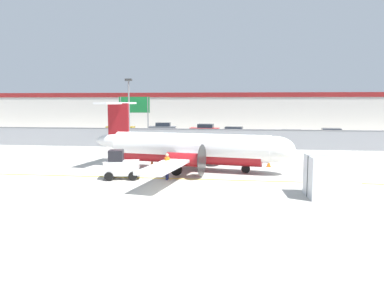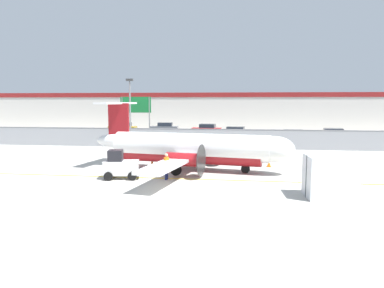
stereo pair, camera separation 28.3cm
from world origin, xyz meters
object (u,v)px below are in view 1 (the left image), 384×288
object	(u,v)px
cargo_container	(331,176)
parked_car_1	(163,128)
parked_car_2	(205,129)
highway_sign	(134,109)
parked_car_5	(332,135)
parked_car_0	(121,128)
commuter_airplane	(194,148)
apron_light_pole	(129,108)
baggage_tug	(121,166)
traffic_cone_near_left	(269,163)
parked_car_3	(233,133)
parked_car_4	(292,136)
ground_crew_worker	(167,165)
traffic_cone_near_right	(152,162)

from	to	relation	value
cargo_container	parked_car_1	size ratio (longest dim) A/B	0.59
parked_car_1	parked_car_2	distance (m)	7.35
parked_car_2	highway_sign	distance (m)	14.79
parked_car_5	highway_sign	xyz separation A→B (m)	(-23.26, -5.75, 3.24)
parked_car_0	commuter_airplane	bearing A→B (deg)	117.28
apron_light_pole	highway_sign	bearing A→B (deg)	99.53
parked_car_2	commuter_airplane	bearing A→B (deg)	99.38
parked_car_1	baggage_tug	bearing A→B (deg)	93.62
cargo_container	parked_car_5	distance (m)	28.31
parked_car_5	traffic_cone_near_left	bearing A→B (deg)	-109.60
parked_car_3	highway_sign	world-z (taller)	highway_sign
traffic_cone_near_left	parked_car_3	size ratio (longest dim) A/B	0.15
cargo_container	traffic_cone_near_left	size ratio (longest dim) A/B	3.97
traffic_cone_near_left	parked_car_2	xyz separation A→B (m)	(-7.34, 25.57, 0.58)
commuter_airplane	parked_car_5	xyz separation A→B (m)	(14.51, 20.84, -0.71)
parked_car_4	apron_light_pole	xyz separation A→B (m)	(-17.39, -7.74, 3.41)
parked_car_5	apron_light_pole	world-z (taller)	apron_light_pole
cargo_container	parked_car_0	size ratio (longest dim) A/B	0.60
parked_car_2	parked_car_1	bearing A→B (deg)	-15.27
parked_car_5	parked_car_3	bearing A→B (deg)	179.76
parked_car_0	apron_light_pole	bearing A→B (deg)	110.69
cargo_container	parked_car_5	size ratio (longest dim) A/B	0.58
parked_car_5	apron_light_pole	distance (m)	25.00
cargo_container	parked_car_5	xyz separation A→B (m)	(6.47, 27.56, -0.21)
ground_crew_worker	parked_car_4	world-z (taller)	same
baggage_tug	parked_car_4	size ratio (longest dim) A/B	0.59
ground_crew_worker	highway_sign	size ratio (longest dim) A/B	0.31
traffic_cone_near_left	parked_car_4	bearing A→B (deg)	76.31
parked_car_1	highway_sign	world-z (taller)	highway_sign
cargo_container	apron_light_pole	size ratio (longest dim) A/B	0.35
parked_car_2	ground_crew_worker	bearing A→B (deg)	96.60
parked_car_3	ground_crew_worker	bearing A→B (deg)	88.88
parked_car_3	parked_car_2	bearing A→B (deg)	-45.74
commuter_airplane	parked_car_4	bearing A→B (deg)	72.17
traffic_cone_near_right	parked_car_3	distance (m)	21.83
parked_car_4	baggage_tug	bearing A→B (deg)	-120.30
parked_car_2	parked_car_4	xyz separation A→B (m)	(11.24, -9.57, 0.00)
traffic_cone_near_right	parked_car_2	bearing A→B (deg)	86.59
ground_crew_worker	apron_light_pole	size ratio (longest dim) A/B	0.23
traffic_cone_near_left	parked_car_4	size ratio (longest dim) A/B	0.15
parked_car_4	parked_car_3	bearing A→B (deg)	152.13
baggage_tug	parked_car_3	xyz separation A→B (m)	(6.70, 25.83, 0.04)
baggage_tug	traffic_cone_near_right	bearing A→B (deg)	68.28
parked_car_5	parked_car_1	bearing A→B (deg)	163.77
baggage_tug	traffic_cone_near_left	world-z (taller)	baggage_tug
parked_car_3	apron_light_pole	distance (m)	16.04
baggage_tug	parked_car_5	world-z (taller)	baggage_tug
parked_car_4	highway_sign	bearing A→B (deg)	-168.50
commuter_airplane	traffic_cone_near_right	distance (m)	3.81
highway_sign	baggage_tug	bearing A→B (deg)	-76.64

